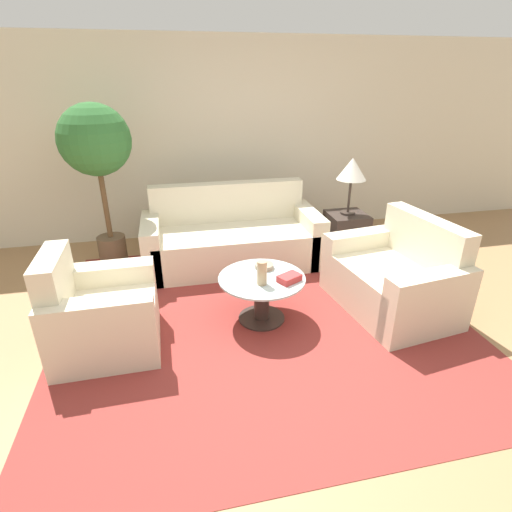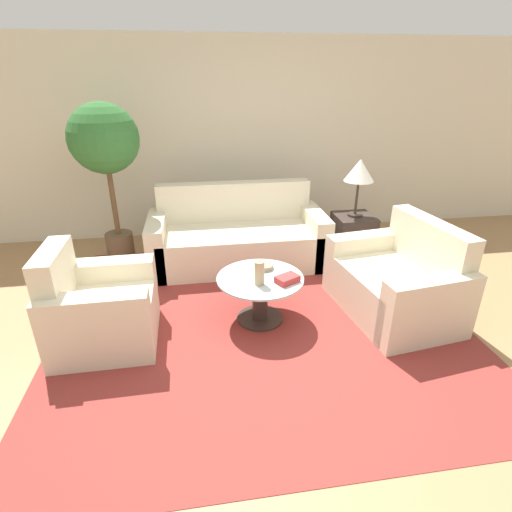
{
  "view_description": "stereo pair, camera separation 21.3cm",
  "coord_description": "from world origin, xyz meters",
  "px_view_note": "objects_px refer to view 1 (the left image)",
  "views": [
    {
      "loc": [
        -0.78,
        -2.55,
        2.15
      ],
      "look_at": [
        -0.04,
        0.83,
        0.55
      ],
      "focal_mm": 28.0,
      "sensor_mm": 36.0,
      "label": 1
    },
    {
      "loc": [
        -0.57,
        -2.59,
        2.15
      ],
      "look_at": [
        -0.04,
        0.83,
        0.55
      ],
      "focal_mm": 28.0,
      "sensor_mm": 36.0,
      "label": 2
    }
  ],
  "objects_px": {
    "coffee_table": "(262,292)",
    "vase": "(262,273)",
    "book_stack": "(289,278)",
    "sofa_main": "(232,239)",
    "potted_plant": "(96,150)",
    "bowl": "(264,266)",
    "table_lamp": "(352,170)",
    "armchair": "(98,317)",
    "loveseat": "(397,279)"
  },
  "relations": [
    {
      "from": "table_lamp",
      "to": "vase",
      "type": "distance_m",
      "value": 1.99
    },
    {
      "from": "vase",
      "to": "book_stack",
      "type": "bearing_deg",
      "value": -0.67
    },
    {
      "from": "coffee_table",
      "to": "bowl",
      "type": "distance_m",
      "value": 0.26
    },
    {
      "from": "loveseat",
      "to": "table_lamp",
      "type": "xyz_separation_m",
      "value": [
        0.01,
        1.24,
        0.8
      ]
    },
    {
      "from": "sofa_main",
      "to": "bowl",
      "type": "distance_m",
      "value": 1.18
    },
    {
      "from": "loveseat",
      "to": "potted_plant",
      "type": "relative_size",
      "value": 0.71
    },
    {
      "from": "armchair",
      "to": "loveseat",
      "type": "xyz_separation_m",
      "value": [
        2.78,
        0.07,
        -0.0
      ]
    },
    {
      "from": "armchair",
      "to": "bowl",
      "type": "xyz_separation_m",
      "value": [
        1.49,
        0.29,
        0.17
      ]
    },
    {
      "from": "armchair",
      "to": "bowl",
      "type": "distance_m",
      "value": 1.53
    },
    {
      "from": "sofa_main",
      "to": "table_lamp",
      "type": "height_order",
      "value": "table_lamp"
    },
    {
      "from": "armchair",
      "to": "potted_plant",
      "type": "relative_size",
      "value": 0.47
    },
    {
      "from": "table_lamp",
      "to": "coffee_table",
      "type": "bearing_deg",
      "value": -138.74
    },
    {
      "from": "table_lamp",
      "to": "bowl",
      "type": "relative_size",
      "value": 3.84
    },
    {
      "from": "potted_plant",
      "to": "table_lamp",
      "type": "bearing_deg",
      "value": -6.44
    },
    {
      "from": "bowl",
      "to": "book_stack",
      "type": "xyz_separation_m",
      "value": [
        0.16,
        -0.3,
        0.01
      ]
    },
    {
      "from": "loveseat",
      "to": "bowl",
      "type": "relative_size",
      "value": 7.55
    },
    {
      "from": "sofa_main",
      "to": "loveseat",
      "type": "xyz_separation_m",
      "value": [
        1.42,
        -1.38,
        0.0
      ]
    },
    {
      "from": "armchair",
      "to": "loveseat",
      "type": "height_order",
      "value": "loveseat"
    },
    {
      "from": "potted_plant",
      "to": "sofa_main",
      "type": "bearing_deg",
      "value": -7.21
    },
    {
      "from": "table_lamp",
      "to": "potted_plant",
      "type": "distance_m",
      "value": 2.88
    },
    {
      "from": "vase",
      "to": "book_stack",
      "type": "distance_m",
      "value": 0.26
    },
    {
      "from": "armchair",
      "to": "vase",
      "type": "distance_m",
      "value": 1.42
    },
    {
      "from": "loveseat",
      "to": "book_stack",
      "type": "bearing_deg",
      "value": -93.76
    },
    {
      "from": "table_lamp",
      "to": "book_stack",
      "type": "height_order",
      "value": "table_lamp"
    },
    {
      "from": "coffee_table",
      "to": "vase",
      "type": "distance_m",
      "value": 0.3
    },
    {
      "from": "armchair",
      "to": "potted_plant",
      "type": "xyz_separation_m",
      "value": [
        -0.06,
        1.64,
        1.08
      ]
    },
    {
      "from": "bowl",
      "to": "vase",
      "type": "bearing_deg",
      "value": -107.25
    },
    {
      "from": "bowl",
      "to": "potted_plant",
      "type": "bearing_deg",
      "value": 139.16
    },
    {
      "from": "armchair",
      "to": "coffee_table",
      "type": "height_order",
      "value": "armchair"
    },
    {
      "from": "coffee_table",
      "to": "table_lamp",
      "type": "relative_size",
      "value": 1.17
    },
    {
      "from": "book_stack",
      "to": "vase",
      "type": "bearing_deg",
      "value": 151.21
    },
    {
      "from": "loveseat",
      "to": "armchair",
      "type": "bearing_deg",
      "value": -96.36
    },
    {
      "from": "vase",
      "to": "book_stack",
      "type": "xyz_separation_m",
      "value": [
        0.25,
        -0.0,
        -0.08
      ]
    },
    {
      "from": "loveseat",
      "to": "coffee_table",
      "type": "bearing_deg",
      "value": -99.87
    },
    {
      "from": "armchair",
      "to": "vase",
      "type": "height_order",
      "value": "armchair"
    },
    {
      "from": "book_stack",
      "to": "armchair",
      "type": "bearing_deg",
      "value": 151.61
    },
    {
      "from": "armchair",
      "to": "loveseat",
      "type": "distance_m",
      "value": 2.78
    },
    {
      "from": "armchair",
      "to": "book_stack",
      "type": "distance_m",
      "value": 1.66
    },
    {
      "from": "table_lamp",
      "to": "book_stack",
      "type": "relative_size",
      "value": 2.85
    },
    {
      "from": "loveseat",
      "to": "vase",
      "type": "relative_size",
      "value": 6.05
    },
    {
      "from": "table_lamp",
      "to": "book_stack",
      "type": "bearing_deg",
      "value": -130.73
    },
    {
      "from": "coffee_table",
      "to": "sofa_main",
      "type": "bearing_deg",
      "value": 92.86
    },
    {
      "from": "sofa_main",
      "to": "potted_plant",
      "type": "bearing_deg",
      "value": 172.79
    },
    {
      "from": "armchair",
      "to": "book_stack",
      "type": "xyz_separation_m",
      "value": [
        1.65,
        -0.01,
        0.18
      ]
    },
    {
      "from": "loveseat",
      "to": "coffee_table",
      "type": "relative_size",
      "value": 1.68
    },
    {
      "from": "coffee_table",
      "to": "vase",
      "type": "xyz_separation_m",
      "value": [
        -0.03,
        -0.13,
        0.27
      ]
    },
    {
      "from": "armchair",
      "to": "bowl",
      "type": "height_order",
      "value": "armchair"
    },
    {
      "from": "loveseat",
      "to": "bowl",
      "type": "height_order",
      "value": "loveseat"
    },
    {
      "from": "armchair",
      "to": "potted_plant",
      "type": "bearing_deg",
      "value": 1.32
    },
    {
      "from": "potted_plant",
      "to": "book_stack",
      "type": "relative_size",
      "value": 7.83
    }
  ]
}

